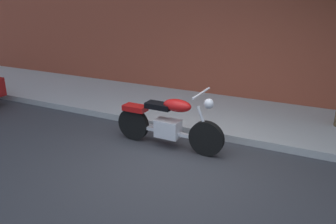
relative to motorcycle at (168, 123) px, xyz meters
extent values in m
plane|color=#38383D|center=(0.47, -0.64, -0.46)|extent=(60.00, 60.00, 0.00)
cube|color=#ACACAC|center=(0.47, 1.92, -0.39)|extent=(22.79, 2.49, 0.14)
cylinder|color=black|center=(0.74, -0.02, -0.15)|extent=(0.62, 0.12, 0.62)
cylinder|color=black|center=(-0.73, 0.01, -0.15)|extent=(0.62, 0.12, 0.62)
cube|color=silver|center=(0.00, -0.01, -0.10)|extent=(0.45, 0.29, 0.32)
cube|color=silver|center=(0.00, -0.01, -0.17)|extent=(1.33, 0.11, 0.06)
ellipsoid|color=red|center=(0.18, -0.01, 0.36)|extent=(0.53, 0.27, 0.22)
cube|color=black|center=(-0.18, 0.00, 0.30)|extent=(0.48, 0.25, 0.10)
cube|color=red|center=(-0.68, 0.01, 0.18)|extent=(0.44, 0.25, 0.10)
cylinder|color=silver|center=(0.68, -0.02, 0.13)|extent=(0.27, 0.06, 0.58)
cylinder|color=silver|center=(0.62, -0.02, 0.64)|extent=(0.05, 0.70, 0.04)
sphere|color=silver|center=(0.76, -0.02, 0.48)|extent=(0.17, 0.17, 0.17)
cylinder|color=silver|center=(-0.25, 0.16, -0.20)|extent=(0.80, 0.11, 0.09)
camera|label=1|loc=(2.51, -5.07, 2.20)|focal=36.46mm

